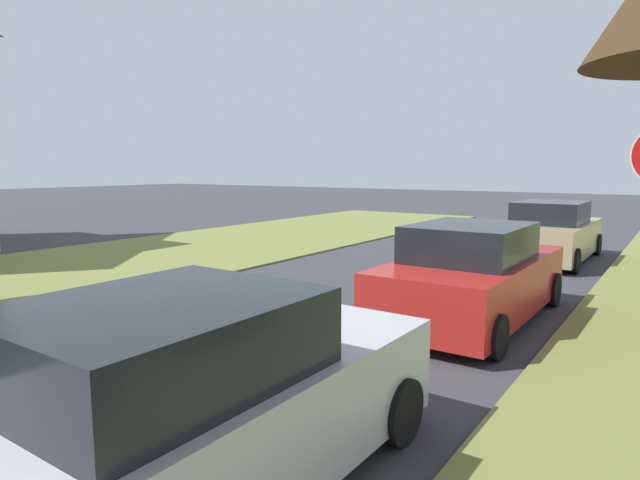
{
  "coord_description": "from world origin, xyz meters",
  "views": [
    {
      "loc": [
        5.08,
        3.67,
        2.45
      ],
      "look_at": [
        0.1,
        10.96,
        1.26
      ],
      "focal_mm": 30.37,
      "sensor_mm": 36.0,
      "label": 1
    }
  ],
  "objects": [
    {
      "name": "parked_sedan_silver",
      "position": [
        2.2,
        6.16,
        0.72
      ],
      "size": [
        1.98,
        4.42,
        1.57
      ],
      "color": "#BCBCC1",
      "rests_on": "ground"
    },
    {
      "name": "parked_sedan_red",
      "position": [
        2.3,
        12.08,
        0.72
      ],
      "size": [
        1.98,
        4.42,
        1.57
      ],
      "color": "red",
      "rests_on": "ground"
    },
    {
      "name": "parked_sedan_tan",
      "position": [
        2.13,
        18.82,
        0.72
      ],
      "size": [
        1.98,
        4.42,
        1.57
      ],
      "color": "tan",
      "rests_on": "ground"
    }
  ]
}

